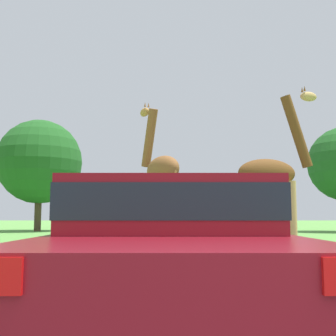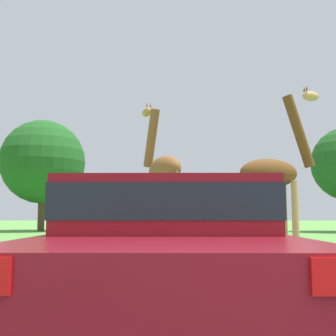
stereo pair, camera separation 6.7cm
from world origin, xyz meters
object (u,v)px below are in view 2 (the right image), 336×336
object	(u,v)px
car_lead_maroon	(167,249)
car_far_ahead	(141,220)
car_queue_right	(162,219)
tree_far_right	(43,162)
giraffe_near_road	(162,173)
giraffe_companion	(274,175)
car_queue_left	(227,220)

from	to	relation	value
car_lead_maroon	car_far_ahead	xyz separation A→B (m)	(-1.83, 21.62, -0.00)
car_queue_right	tree_far_right	distance (m)	9.40
tree_far_right	giraffe_near_road	bearing A→B (deg)	-60.33
giraffe_companion	car_lead_maroon	xyz separation A→B (m)	(-3.04, -8.20, -1.49)
car_queue_left	car_far_ahead	distance (m)	5.75
giraffe_companion	car_lead_maroon	distance (m)	8.87
tree_far_right	car_far_ahead	bearing A→B (deg)	-18.32
giraffe_near_road	car_queue_left	size ratio (longest dim) A/B	1.03
car_lead_maroon	tree_far_right	bearing A→B (deg)	109.91
giraffe_companion	tree_far_right	xyz separation A→B (m)	(-11.69, 15.68, 2.37)
car_queue_right	car_lead_maroon	bearing A→B (deg)	-88.61
giraffe_companion	car_queue_right	size ratio (longest dim) A/B	1.04
giraffe_near_road	giraffe_companion	xyz separation A→B (m)	(3.29, -0.95, -0.15)
car_lead_maroon	car_far_ahead	world-z (taller)	car_far_ahead
car_lead_maroon	giraffe_companion	bearing A→B (deg)	69.66
car_lead_maroon	tree_far_right	size ratio (longest dim) A/B	0.64
car_queue_right	giraffe_companion	bearing A→B (deg)	-78.88
giraffe_companion	car_queue_left	bearing A→B (deg)	162.83
car_queue_right	car_far_ahead	bearing A→B (deg)	-102.38
giraffe_near_road	car_lead_maroon	size ratio (longest dim) A/B	1.05
giraffe_companion	car_lead_maroon	world-z (taller)	giraffe_companion
giraffe_near_road	tree_far_right	xyz separation A→B (m)	(-8.39, 14.73, 2.23)
tree_far_right	car_queue_right	bearing A→B (deg)	21.12
giraffe_near_road	car_lead_maroon	xyz separation A→B (m)	(0.25, -9.15, -1.64)
car_lead_maroon	tree_far_right	xyz separation A→B (m)	(-8.65, 23.88, 3.86)
giraffe_companion	tree_far_right	size ratio (longest dim) A/B	0.68
giraffe_companion	giraffe_near_road	bearing A→B (deg)	-120.98
tree_far_right	car_queue_left	bearing A→B (deg)	-2.35
giraffe_companion	car_queue_left	xyz separation A→B (m)	(0.61, 15.18, -1.48)
car_queue_right	tree_far_right	size ratio (longest dim) A/B	0.65
car_queue_right	tree_far_right	xyz separation A→B (m)	(-8.00, -3.09, 3.86)
giraffe_near_road	tree_far_right	world-z (taller)	tree_far_right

